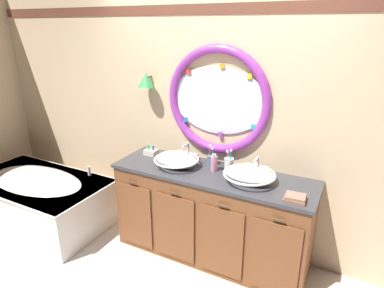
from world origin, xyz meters
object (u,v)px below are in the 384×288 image
(bathtub, at_px, (39,196))
(toiletry_basket, at_px, (151,152))
(sink_basin_left, at_px, (176,160))
(sink_basin_right, at_px, (249,174))
(toothbrush_holder_left, at_px, (210,159))
(soap_dispenser, at_px, (214,163))
(folded_hand_towel, at_px, (295,198))
(toothbrush_holder_right, at_px, (229,163))

(bathtub, height_order, toiletry_basket, toiletry_basket)
(sink_basin_left, height_order, sink_basin_right, same)
(bathtub, bearing_deg, toothbrush_holder_left, 15.29)
(toothbrush_holder_left, xyz_separation_m, toiletry_basket, (-0.67, -0.04, -0.03))
(sink_basin_right, xyz_separation_m, toothbrush_holder_left, (-0.45, 0.17, -0.01))
(toothbrush_holder_left, bearing_deg, sink_basin_left, -148.23)
(soap_dispenser, bearing_deg, sink_basin_right, -10.69)
(folded_hand_towel, bearing_deg, bathtub, -175.89)
(soap_dispenser, height_order, folded_hand_towel, soap_dispenser)
(bathtub, height_order, toothbrush_holder_left, toothbrush_holder_left)
(bathtub, distance_m, toothbrush_holder_left, 2.09)
(sink_basin_left, relative_size, sink_basin_right, 0.95)
(bathtub, bearing_deg, toiletry_basket, 21.18)
(folded_hand_towel, bearing_deg, sink_basin_left, 172.52)
(folded_hand_towel, bearing_deg, toothbrush_holder_right, 154.36)
(bathtub, distance_m, sink_basin_left, 1.80)
(soap_dispenser, bearing_deg, bathtub, -168.14)
(sink_basin_left, xyz_separation_m, sink_basin_right, (0.73, 0.00, 0.00))
(sink_basin_left, height_order, folded_hand_towel, sink_basin_left)
(sink_basin_right, distance_m, toiletry_basket, 1.12)
(bathtub, distance_m, soap_dispenser, 2.15)
(toiletry_basket, bearing_deg, toothbrush_holder_left, 3.34)
(soap_dispenser, xyz_separation_m, folded_hand_towel, (0.79, -0.22, -0.06))
(sink_basin_left, bearing_deg, bathtub, -167.89)
(sink_basin_left, height_order, toothbrush_holder_left, toothbrush_holder_left)
(soap_dispenser, distance_m, folded_hand_towel, 0.82)
(soap_dispenser, bearing_deg, sink_basin_left, -169.28)
(bathtub, xyz_separation_m, sink_basin_right, (2.37, 0.35, 0.64))
(bathtub, relative_size, sink_basin_right, 3.62)
(bathtub, xyz_separation_m, toothbrush_holder_right, (2.11, 0.53, 0.63))
(toiletry_basket, bearing_deg, sink_basin_left, -19.14)
(toothbrush_holder_right, xyz_separation_m, soap_dispenser, (-0.11, -0.11, 0.02))
(sink_basin_right, height_order, soap_dispenser, soap_dispenser)
(sink_basin_left, distance_m, toothbrush_holder_right, 0.50)
(toothbrush_holder_right, height_order, folded_hand_towel, toothbrush_holder_right)
(toothbrush_holder_right, xyz_separation_m, folded_hand_towel, (0.68, -0.33, -0.04))
(sink_basin_right, height_order, toiletry_basket, sink_basin_right)
(toothbrush_holder_right, bearing_deg, bathtub, -165.95)
(sink_basin_left, bearing_deg, soap_dispenser, 10.72)
(sink_basin_right, height_order, folded_hand_towel, sink_basin_right)
(sink_basin_right, xyz_separation_m, toiletry_basket, (-1.11, 0.13, -0.04))
(toothbrush_holder_left, bearing_deg, toiletry_basket, -176.66)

